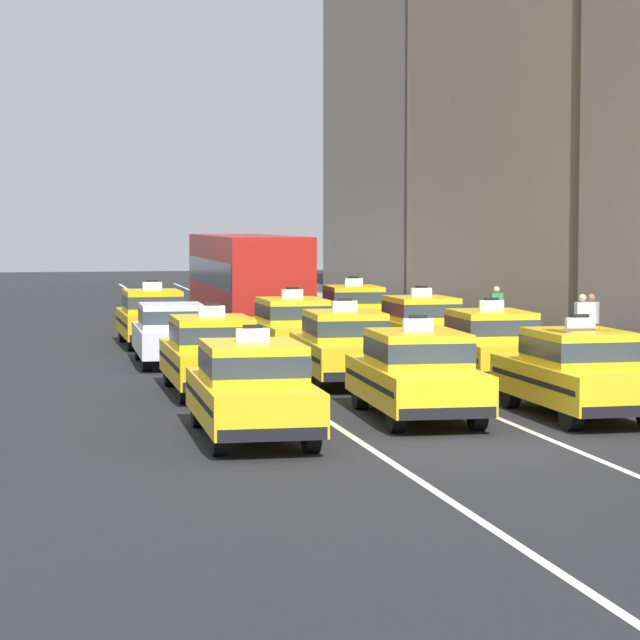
% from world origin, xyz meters
% --- Properties ---
extents(ground_plane, '(160.00, 160.00, 0.00)m').
position_xyz_m(ground_plane, '(0.00, 0.00, 0.00)').
color(ground_plane, '#232326').
extents(lane_stripe_left_center, '(0.14, 80.00, 0.01)m').
position_xyz_m(lane_stripe_left_center, '(-1.60, 20.00, 0.00)').
color(lane_stripe_left_center, silver).
rests_on(lane_stripe_left_center, ground).
extents(lane_stripe_center_right, '(0.14, 80.00, 0.01)m').
position_xyz_m(lane_stripe_center_right, '(1.60, 20.00, 0.00)').
color(lane_stripe_center_right, silver).
rests_on(lane_stripe_center_right, ground).
extents(sidewalk_curb, '(4.00, 90.00, 0.15)m').
position_xyz_m(sidewalk_curb, '(7.20, 15.00, 0.07)').
color(sidewalk_curb, '#9E9993').
rests_on(sidewalk_curb, ground).
extents(taxi_left_nearest, '(1.90, 4.59, 1.96)m').
position_xyz_m(taxi_left_nearest, '(-3.33, 1.89, 0.88)').
color(taxi_left_nearest, black).
rests_on(taxi_left_nearest, ground).
extents(taxi_left_second, '(1.84, 4.57, 1.96)m').
position_xyz_m(taxi_left_second, '(-3.18, 8.11, 0.88)').
color(taxi_left_second, black).
rests_on(taxi_left_second, ground).
extents(sedan_left_third, '(1.84, 4.33, 1.58)m').
position_xyz_m(sedan_left_third, '(-3.39, 14.18, 0.85)').
color(sedan_left_third, black).
rests_on(sedan_left_third, ground).
extents(taxi_left_fourth, '(1.86, 4.57, 1.96)m').
position_xyz_m(taxi_left_fourth, '(-3.38, 19.65, 0.88)').
color(taxi_left_fourth, black).
rests_on(taxi_left_fourth, ground).
extents(taxi_center_nearest, '(1.97, 4.62, 1.96)m').
position_xyz_m(taxi_center_nearest, '(0.05, 3.55, 0.88)').
color(taxi_center_nearest, black).
rests_on(taxi_center_nearest, ground).
extents(taxi_center_second, '(1.99, 4.63, 1.96)m').
position_xyz_m(taxi_center_second, '(-0.00, 9.23, 0.88)').
color(taxi_center_second, black).
rests_on(taxi_center_second, ground).
extents(taxi_center_third, '(1.92, 4.60, 1.96)m').
position_xyz_m(taxi_center_third, '(-0.17, 14.55, 0.88)').
color(taxi_center_third, black).
rests_on(taxi_center_third, ground).
extents(bus_center_fourth, '(2.60, 11.22, 3.22)m').
position_xyz_m(bus_center_fourth, '(0.12, 23.92, 1.82)').
color(bus_center_fourth, black).
rests_on(bus_center_fourth, ground).
extents(taxi_right_nearest, '(1.85, 4.57, 1.96)m').
position_xyz_m(taxi_right_nearest, '(3.07, 3.13, 0.88)').
color(taxi_right_nearest, black).
rests_on(taxi_right_nearest, ground).
extents(taxi_right_second, '(1.94, 4.61, 1.96)m').
position_xyz_m(taxi_right_second, '(3.30, 8.74, 0.88)').
color(taxi_right_second, black).
rests_on(taxi_right_second, ground).
extents(taxi_right_third, '(1.91, 4.60, 1.96)m').
position_xyz_m(taxi_right_third, '(3.37, 14.56, 0.88)').
color(taxi_right_third, black).
rests_on(taxi_right_third, ground).
extents(taxi_right_fourth, '(1.99, 4.63, 1.96)m').
position_xyz_m(taxi_right_fourth, '(3.04, 20.89, 0.88)').
color(taxi_right_fourth, black).
rests_on(taxi_right_fourth, ground).
extents(pedestrian_near_crosswalk, '(0.36, 0.24, 1.70)m').
position_xyz_m(pedestrian_near_crosswalk, '(6.74, 11.51, 1.02)').
color(pedestrian_near_crosswalk, slate).
rests_on(pedestrian_near_crosswalk, sidewalk_curb).
extents(pedestrian_by_storefront, '(0.36, 0.24, 1.60)m').
position_xyz_m(pedestrian_by_storefront, '(7.72, 13.19, 0.96)').
color(pedestrian_by_storefront, '#23232D').
rests_on(pedestrian_by_storefront, sidewalk_curb).
extents(pedestrian_trailing, '(0.47, 0.24, 1.58)m').
position_xyz_m(pedestrian_trailing, '(6.85, 18.30, 0.94)').
color(pedestrian_trailing, '#473828').
rests_on(pedestrian_trailing, sidewalk_curb).
extents(fire_hydrant, '(0.36, 0.22, 0.73)m').
position_xyz_m(fire_hydrant, '(5.68, 6.68, 0.55)').
color(fire_hydrant, red).
rests_on(fire_hydrant, sidewalk_curb).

